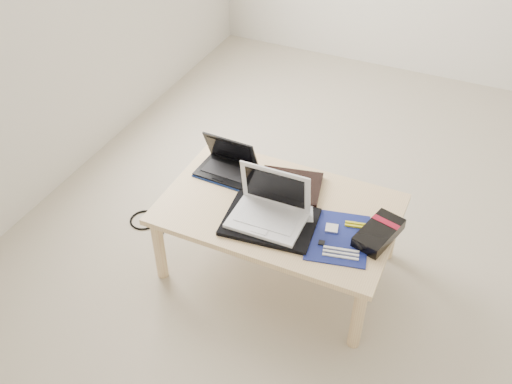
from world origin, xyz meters
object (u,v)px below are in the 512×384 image
at_px(coffee_table, 279,214).
at_px(white_laptop, 270,209).
at_px(gpu_box, 379,233).
at_px(netbook, 227,165).

relative_size(coffee_table, white_laptop, 3.28).
bearing_deg(coffee_table, gpu_box, -1.06).
relative_size(netbook, white_laptop, 0.85).
xyz_separation_m(netbook, gpu_box, (0.82, -0.15, -0.01)).
bearing_deg(white_laptop, netbook, 143.90).
height_order(coffee_table, white_laptop, white_laptop).
height_order(netbook, gpu_box, netbook).
bearing_deg(netbook, coffee_table, -22.83).
xyz_separation_m(coffee_table, white_laptop, (-0.00, -0.10, 0.12)).
xyz_separation_m(netbook, white_laptop, (0.34, -0.25, 0.03)).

